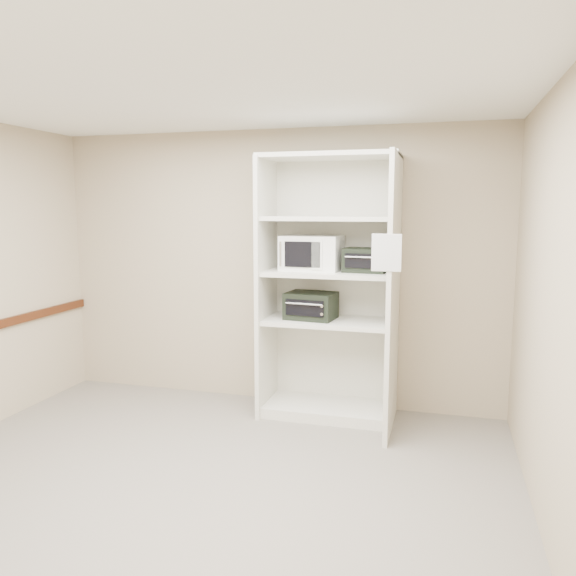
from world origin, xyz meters
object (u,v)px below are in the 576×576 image
(microwave, at_px, (312,253))
(toaster_oven_lower, at_px, (311,306))
(toaster_oven_upper, at_px, (366,260))
(shelving_unit, at_px, (334,297))

(microwave, relative_size, toaster_oven_lower, 1.21)
(toaster_oven_upper, xyz_separation_m, toaster_oven_lower, (-0.50, -0.03, -0.43))
(microwave, height_order, toaster_oven_lower, microwave)
(shelving_unit, height_order, toaster_oven_lower, shelving_unit)
(microwave, bearing_deg, toaster_oven_upper, -1.80)
(microwave, distance_m, toaster_oven_upper, 0.51)
(microwave, bearing_deg, shelving_unit, -11.09)
(toaster_oven_upper, height_order, toaster_oven_lower, toaster_oven_upper)
(toaster_oven_upper, bearing_deg, shelving_unit, -170.93)
(shelving_unit, relative_size, toaster_oven_lower, 5.46)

